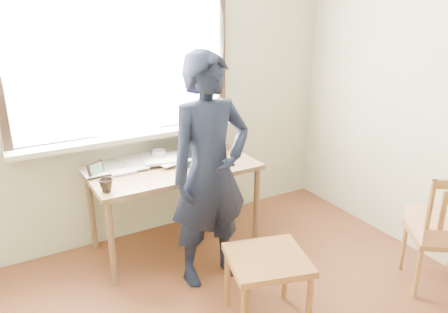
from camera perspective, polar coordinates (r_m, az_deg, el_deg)
room_shell at (r=2.02m, az=7.15°, el=10.10°), size 3.52×4.02×2.61m
desk at (r=3.54m, az=-6.56°, el=-2.44°), size 1.33×0.66×0.71m
laptop at (r=3.58m, az=-2.38°, el=0.21°), size 0.41×0.35×0.25m
mug_white at (r=3.65m, az=-8.50°, el=0.15°), size 0.12×0.12×0.09m
mug_dark at (r=3.14m, az=-15.13°, el=-3.66°), size 0.11×0.11×0.09m
mouse at (r=3.59m, az=-0.11°, el=-0.44°), size 0.08×0.06×0.03m
desk_clutter at (r=3.62m, az=-11.03°, el=-0.57°), size 0.71×0.48×0.04m
book_a at (r=3.55m, az=-12.99°, el=-1.28°), size 0.24×0.29×0.02m
book_b at (r=3.91m, az=-2.36°, el=1.20°), size 0.28×0.31×0.02m
picture_frame at (r=3.41m, az=-16.41°, el=-1.69°), size 0.13×0.07×0.11m
work_chair at (r=2.80m, az=5.67°, el=-14.19°), size 0.58×0.57×0.48m
side_chair at (r=3.44m, az=26.70°, el=-8.36°), size 0.57×0.57×0.90m
person at (r=3.05m, az=-1.81°, el=-2.06°), size 0.62×0.41×1.67m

